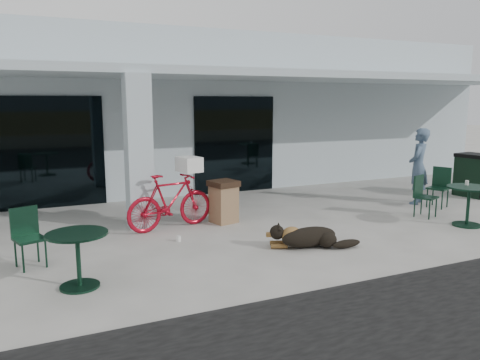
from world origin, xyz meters
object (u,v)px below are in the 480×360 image
cafe_table_near (78,260)px  trash_receptacle (224,202)px  bicycle (170,201)px  cafe_table_far (468,206)px  cafe_chair_far_a (426,197)px  dog (309,236)px  person (418,166)px  wheeled_bin (475,175)px  cafe_chair_far_b (438,188)px  cafe_chair_near (30,238)px

cafe_table_near → trash_receptacle: (3.19, 2.45, 0.06)m
cafe_table_near → trash_receptacle: size_ratio=0.93×
bicycle → cafe_table_far: 6.17m
cafe_chair_far_a → cafe_table_near: bearing=167.9°
dog → cafe_table_far: bearing=21.1°
cafe_table_near → cafe_chair_far_a: cafe_chair_far_a is taller
cafe_table_far → person: size_ratio=0.46×
bicycle → cafe_table_near: bearing=128.2°
dog → wheeled_bin: bearing=39.8°
bicycle → cafe_chair_far_b: size_ratio=1.94×
dog → cafe_chair_far_b: bearing=39.9°
cafe_table_near → cafe_chair_near: cafe_chair_near is taller
dog → cafe_table_near: size_ratio=1.49×
trash_receptacle → bicycle: bearing=-178.5°
cafe_table_far → trash_receptacle: (-4.54, 2.35, 0.04)m
bicycle → trash_receptacle: bearing=-100.4°
cafe_table_far → wheeled_bin: (2.78, 2.12, 0.17)m
cafe_chair_near → wheeled_bin: size_ratio=0.81×
dog → cafe_chair_far_a: bearing=35.5°
bicycle → cafe_chair_far_a: bearing=-116.3°
cafe_table_near → wheeled_bin: wheeled_bin is taller
bicycle → cafe_chair_near: bicycle is taller
trash_receptacle → person: bearing=-3.2°
trash_receptacle → cafe_chair_far_b: bearing=-8.9°
dog → cafe_table_near: (-3.92, -0.22, 0.19)m
person → trash_receptacle: (-5.18, 0.29, -0.50)m
cafe_chair_far_b → cafe_table_near: bearing=-101.7°
bicycle → trash_receptacle: 1.18m
dog → cafe_table_near: cafe_table_near is taller
trash_receptacle → cafe_chair_near: bearing=-161.1°
cafe_chair_near → cafe_chair_far_b: cafe_chair_far_b is taller
cafe_table_near → person: person is taller
trash_receptacle → wheeled_bin: (7.31, -0.24, 0.13)m
cafe_table_near → person: bearing=14.5°
dog → cafe_table_near: 3.93m
bicycle → person: size_ratio=0.99×
cafe_chair_near → person: bearing=-12.1°
cafe_table_near → cafe_chair_far_b: bearing=10.8°
cafe_chair_far_a → bicycle: bearing=145.8°
bicycle → cafe_chair_far_a: 5.66m
bicycle → cafe_chair_far_a: (5.48, -1.40, -0.10)m
cafe_chair_near → trash_receptacle: cafe_chair_near is taller
cafe_table_near → cafe_table_far: 7.73m
cafe_chair_far_a → cafe_table_far: bearing=-95.7°
person → wheeled_bin: size_ratio=1.64×
dog → wheeled_bin: wheeled_bin is taller
cafe_chair_far_b → wheeled_bin: wheeled_bin is taller
bicycle → dog: bearing=-151.1°
trash_receptacle → wheeled_bin: bearing=-1.9°
bicycle → person: 6.38m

